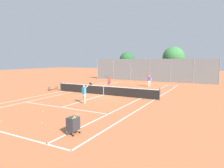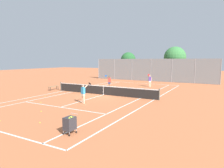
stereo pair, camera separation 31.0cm
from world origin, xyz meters
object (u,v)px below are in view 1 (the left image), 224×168
player_far_right (149,80)px  loose_tennis_ball_0 (141,87)px  loose_tennis_ball_4 (45,96)px  courtside_bench (53,87)px  loose_tennis_ball_1 (42,123)px  ball_cart (73,124)px  loose_tennis_ball_5 (42,112)px  loose_tennis_ball_2 (1,121)px  loose_tennis_ball_3 (41,103)px  player_near_side (84,93)px  player_far_left (109,81)px  tree_behind_right (174,58)px  tennis_net (104,90)px  tree_behind_left (127,60)px

player_far_right → loose_tennis_ball_0: bearing=-138.2°
loose_tennis_ball_4 → courtside_bench: size_ratio=0.04×
courtside_bench → loose_tennis_ball_1: bearing=-48.1°
ball_cart → loose_tennis_ball_5: (-4.63, 2.30, -0.50)m
loose_tennis_ball_2 → loose_tennis_ball_3: same height
player_near_side → loose_tennis_ball_0: player_near_side is taller
player_far_right → loose_tennis_ball_0: size_ratio=26.88×
player_far_left → player_near_side: bearing=-74.2°
player_far_left → courtside_bench: (-5.36, -4.42, -0.52)m
ball_cart → loose_tennis_ball_1: bearing=170.3°
loose_tennis_ball_4 → tree_behind_right: bearing=70.8°
loose_tennis_ball_5 → tree_behind_right: tree_behind_right is taller
loose_tennis_ball_4 → player_far_right: bearing=59.8°
player_far_right → loose_tennis_ball_0: (-0.89, -0.79, -0.89)m
tennis_net → loose_tennis_ball_2: (-0.64, -10.86, -0.48)m
loose_tennis_ball_1 → loose_tennis_ball_4: same height
tree_behind_right → player_far_right: bearing=-95.2°
player_near_side → player_far_right: bearing=83.2°
player_far_right → courtside_bench: bearing=-137.7°
courtside_bench → ball_cart: bearing=-41.9°
loose_tennis_ball_4 → loose_tennis_ball_5: bearing=-45.0°
loose_tennis_ball_3 → tree_behind_left: bearing=96.4°
loose_tennis_ball_4 → tree_behind_left: size_ratio=0.01×
loose_tennis_ball_5 → tree_behind_left: (-5.09, 26.27, 3.58)m
player_near_side → player_far_right: (1.55, 12.91, 0.00)m
player_far_left → loose_tennis_ball_1: player_far_left is taller
tennis_net → tree_behind_left: (-5.32, 18.17, 3.10)m
loose_tennis_ball_0 → loose_tennis_ball_4: 12.83m
tennis_net → tree_behind_right: 20.05m
tennis_net → tree_behind_right: bearing=80.5°
courtside_bench → loose_tennis_ball_4: bearing=-56.1°
loose_tennis_ball_0 → loose_tennis_ball_1: same height
ball_cart → player_far_left: (-6.18, 14.78, 0.39)m
player_near_side → loose_tennis_ball_2: 6.66m
loose_tennis_ball_2 → loose_tennis_ball_5: (0.41, 2.76, 0.00)m
loose_tennis_ball_2 → loose_tennis_ball_4: bearing=119.5°
loose_tennis_ball_3 → loose_tennis_ball_4: (-2.16, 2.47, 0.00)m
loose_tennis_ball_2 → tree_behind_left: bearing=99.2°
loose_tennis_ball_1 → tree_behind_left: bearing=104.1°
loose_tennis_ball_0 → ball_cart: bearing=-80.5°
loose_tennis_ball_1 → tree_behind_right: tree_behind_right is taller
loose_tennis_ball_3 → loose_tennis_ball_4: bearing=131.2°
loose_tennis_ball_0 → loose_tennis_ball_2: same height
ball_cart → player_far_right: size_ratio=0.54×
loose_tennis_ball_5 → courtside_bench: 10.62m
loose_tennis_ball_0 → loose_tennis_ball_3: same height
tennis_net → player_far_right: player_far_right is taller
player_near_side → courtside_bench: bearing=150.9°
tree_behind_right → loose_tennis_ball_1: bearing=-92.9°
tree_behind_left → tree_behind_right: (8.58, 1.31, 0.36)m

